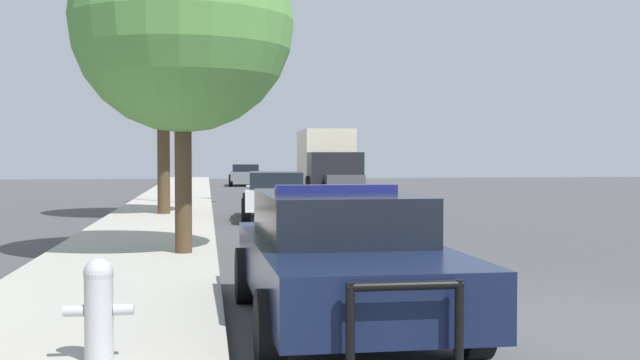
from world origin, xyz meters
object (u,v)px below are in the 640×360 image
at_px(police_car, 340,255).
at_px(car_background_distant, 245,174).
at_px(car_background_oncoming, 339,179).
at_px(car_background_midblock, 275,194).
at_px(box_truck, 327,159).
at_px(fire_hydrant, 99,306).
at_px(tree_sidewalk_mid, 163,59).
at_px(tree_sidewalk_near, 182,22).
at_px(traffic_light, 213,97).

bearing_deg(police_car, car_background_distant, -92.35).
bearing_deg(car_background_oncoming, police_car, 81.08).
bearing_deg(car_background_midblock, box_truck, 79.62).
height_order(fire_hydrant, car_background_distant, car_background_distant).
height_order(car_background_distant, tree_sidewalk_mid, tree_sidewalk_mid).
bearing_deg(tree_sidewalk_mid, fire_hydrant, -88.84).
bearing_deg(car_background_midblock, car_background_distant, 92.48).
relative_size(fire_hydrant, tree_sidewalk_near, 0.14).
bearing_deg(car_background_oncoming, car_background_midblock, 73.26).
relative_size(fire_hydrant, car_background_oncoming, 0.21).
distance_m(police_car, box_truck, 30.64).
height_order(traffic_light, car_background_distant, traffic_light).
bearing_deg(car_background_oncoming, fire_hydrant, 77.20).
bearing_deg(car_background_distant, car_background_midblock, -89.10).
xyz_separation_m(police_car, box_truck, (4.42, 30.30, 0.88)).
xyz_separation_m(fire_hydrant, box_truck, (6.73, 31.98, 1.06)).
distance_m(traffic_light, tree_sidewalk_near, 15.19).
relative_size(police_car, traffic_light, 0.95).
xyz_separation_m(police_car, car_background_oncoming, (4.53, 27.23, 0.01)).
distance_m(fire_hydrant, tree_sidewalk_mid, 17.50).
height_order(police_car, tree_sidewalk_near, tree_sidewalk_near).
distance_m(car_background_oncoming, tree_sidewalk_near, 22.70).
bearing_deg(fire_hydrant, police_car, 35.92).
distance_m(car_background_distant, tree_sidewalk_mid, 25.16).
bearing_deg(car_background_midblock, tree_sidewalk_mid, 166.45).
xyz_separation_m(car_background_oncoming, tree_sidewalk_mid, (-7.19, -11.89, 3.88)).
relative_size(car_background_distant, tree_sidewalk_mid, 0.62).
bearing_deg(car_background_distant, fire_hydrant, -92.69).
bearing_deg(car_background_oncoming, traffic_light, 48.67).
bearing_deg(box_truck, tree_sidewalk_mid, 66.57).
relative_size(fire_hydrant, car_background_midblock, 0.19).
distance_m(fire_hydrant, traffic_light, 22.84).
relative_size(police_car, fire_hydrant, 6.09).
bearing_deg(tree_sidewalk_mid, box_truck, 64.69).
xyz_separation_m(fire_hydrant, car_background_midblock, (2.85, 16.05, 0.15)).
bearing_deg(police_car, car_background_midblock, -93.18).
bearing_deg(fire_hydrant, tree_sidewalk_near, 86.19).
height_order(car_background_oncoming, tree_sidewalk_near, tree_sidewalk_near).
relative_size(car_background_midblock, tree_sidewalk_mid, 0.68).
distance_m(car_background_distant, car_background_midblock, 25.56).
relative_size(fire_hydrant, box_truck, 0.11).
height_order(police_car, traffic_light, traffic_light).
xyz_separation_m(traffic_light, tree_sidewalk_mid, (-1.50, -5.54, 0.69)).
relative_size(police_car, car_background_distant, 1.27).
bearing_deg(police_car, fire_hydrant, 34.88).
distance_m(traffic_light, car_background_midblock, 7.46).
relative_size(fire_hydrant, car_background_distant, 0.21).
bearing_deg(car_background_distant, traffic_light, -94.45).
relative_size(traffic_light, box_truck, 0.69).
bearing_deg(car_background_distant, tree_sidewalk_mid, -96.52).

